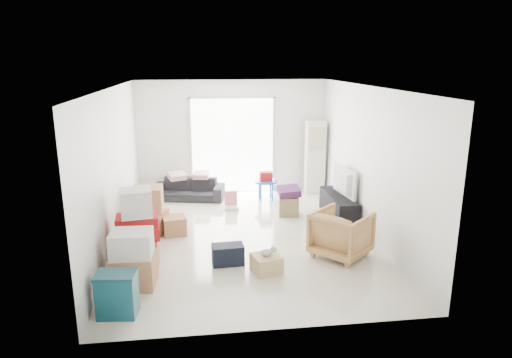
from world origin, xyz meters
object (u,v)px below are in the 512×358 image
at_px(ac_tower, 315,157).
at_px(storage_bins, 117,294).
at_px(tv_console, 339,206).
at_px(wood_crate, 266,264).
at_px(television, 339,192).
at_px(armchair, 341,232).
at_px(sofa, 188,186).
at_px(ottoman, 289,205).
at_px(kids_table, 266,180).

bearing_deg(ac_tower, storage_bins, -127.24).
relative_size(tv_console, wood_crate, 3.57).
xyz_separation_m(television, armchair, (-0.54, -1.84, -0.12)).
height_order(tv_console, sofa, sofa).
bearing_deg(storage_bins, armchair, 22.57).
bearing_deg(armchair, ottoman, -30.92).
height_order(ac_tower, television, ac_tower).
height_order(television, armchair, armchair).
bearing_deg(ottoman, storage_bins, -129.49).
distance_m(sofa, storage_bins, 4.98).
distance_m(armchair, ottoman, 2.19).
bearing_deg(ottoman, sofa, 146.47).
bearing_deg(storage_bins, television, 39.69).
bearing_deg(television, kids_table, 36.47).
xyz_separation_m(storage_bins, kids_table, (2.59, 4.63, 0.18)).
relative_size(television, kids_table, 1.52).
xyz_separation_m(storage_bins, wood_crate, (2.05, 0.96, -0.16)).
xyz_separation_m(tv_console, sofa, (-3.07, 1.68, 0.08)).
height_order(sofa, ottoman, sofa).
xyz_separation_m(sofa, wood_crate, (1.23, -3.95, -0.18)).
relative_size(ac_tower, television, 1.74).
distance_m(television, kids_table, 1.91).
bearing_deg(wood_crate, armchair, 18.41).
bearing_deg(television, ac_tower, -5.12).
xyz_separation_m(tv_console, storage_bins, (-3.90, -3.24, 0.05)).
distance_m(armchair, wood_crate, 1.41).
bearing_deg(ac_tower, television, -88.43).
bearing_deg(ac_tower, sofa, -177.16).
bearing_deg(sofa, tv_console, -16.82).
bearing_deg(kids_table, sofa, 170.82).
bearing_deg(wood_crate, tv_console, 50.92).
distance_m(kids_table, wood_crate, 3.72).
height_order(television, ottoman, television).
relative_size(tv_console, kids_table, 2.16).
bearing_deg(kids_table, wood_crate, -98.40).
relative_size(storage_bins, wood_crate, 1.44).
distance_m(ac_tower, television, 1.86).
bearing_deg(storage_bins, tv_console, 39.69).
bearing_deg(storage_bins, ac_tower, 52.76).
distance_m(ac_tower, sofa, 3.08).
relative_size(television, storage_bins, 1.74).
distance_m(storage_bins, kids_table, 5.31).
xyz_separation_m(television, wood_crate, (-1.85, -2.28, -0.41)).
relative_size(television, wood_crate, 2.50).
bearing_deg(wood_crate, ac_tower, 66.34).
xyz_separation_m(tv_console, kids_table, (-1.31, 1.39, 0.24)).
height_order(television, storage_bins, television).
xyz_separation_m(storage_bins, ottoman, (2.91, 3.53, -0.09)).
height_order(ac_tower, armchair, ac_tower).
distance_m(television, wood_crate, 2.96).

